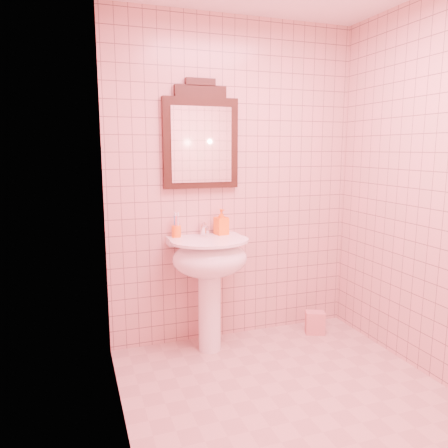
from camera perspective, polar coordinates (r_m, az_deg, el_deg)
name	(u,v)px	position (r m, az deg, el deg)	size (l,w,h in m)	color
floor	(298,405)	(2.87, 9.64, -22.24)	(2.20, 2.20, 0.00)	tan
back_wall	(234,183)	(3.45, 1.35, 5.35)	(2.00, 0.02, 2.50)	tan
pedestal_sink	(210,266)	(3.24, -1.89, -5.50)	(0.58, 0.58, 0.86)	white
faucet	(204,229)	(3.31, -2.62, -0.59)	(0.04, 0.16, 0.11)	white
mirror	(201,138)	(3.32, -3.04, 11.10)	(0.58, 0.06, 0.80)	black
toothbrush_cup	(176,231)	(3.28, -6.24, -0.94)	(0.07, 0.07, 0.16)	orange
soap_dispenser	(221,222)	(3.35, -0.35, 0.28)	(0.09, 0.09, 0.20)	orange
towel	(315,323)	(3.79, 11.80, -12.50)	(0.15, 0.10, 0.19)	#D57D80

